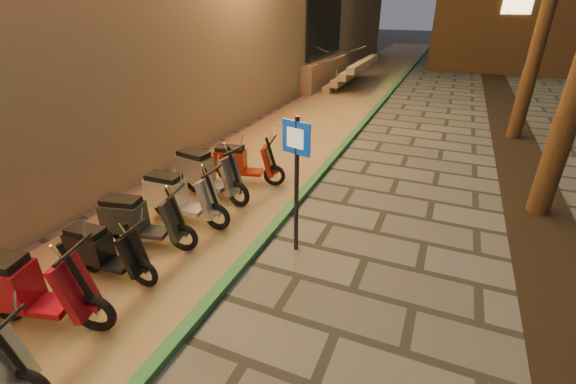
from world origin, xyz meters
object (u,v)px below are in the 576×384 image
at_px(pedestrian_sign, 296,168).
at_px(scooter_9, 178,196).
at_px(scooter_8, 138,220).
at_px(scooter_7, 102,251).
at_px(scooter_11, 241,163).
at_px(scooter_10, 205,173).
at_px(scooter_6, 24,288).

bearing_deg(pedestrian_sign, scooter_9, -164.38).
bearing_deg(scooter_9, scooter_8, -97.56).
bearing_deg(scooter_7, scooter_11, 82.37).
bearing_deg(scooter_10, scooter_11, 76.45).
height_order(scooter_8, scooter_10, scooter_10).
xyz_separation_m(scooter_10, scooter_11, (0.35, 0.87, -0.05)).
bearing_deg(scooter_11, pedestrian_sign, -55.74).
bearing_deg(scooter_8, scooter_11, 71.20).
xyz_separation_m(scooter_7, scooter_10, (-0.10, 2.82, 0.09)).
distance_m(pedestrian_sign, scooter_7, 3.10).
relative_size(scooter_10, scooter_11, 1.12).
relative_size(scooter_8, scooter_9, 0.96).
bearing_deg(scooter_7, pedestrian_sign, 33.04).
height_order(scooter_8, scooter_9, scooter_9).
distance_m(scooter_7, scooter_9, 1.76).
bearing_deg(pedestrian_sign, scooter_6, -115.15).
xyz_separation_m(scooter_6, scooter_11, (0.37, 4.77, -0.07)).
bearing_deg(scooter_10, scooter_6, -81.66).
relative_size(scooter_6, scooter_7, 1.25).
relative_size(scooter_7, scooter_10, 0.83).
bearing_deg(scooter_9, scooter_11, 81.51).
xyz_separation_m(scooter_6, scooter_7, (0.11, 1.07, -0.11)).
bearing_deg(scooter_10, scooter_9, -75.19).
height_order(pedestrian_sign, scooter_6, pedestrian_sign).
relative_size(scooter_7, scooter_8, 0.90).
distance_m(scooter_8, scooter_9, 0.93).
relative_size(scooter_9, scooter_10, 0.95).
xyz_separation_m(pedestrian_sign, scooter_7, (-2.35, -1.75, -1.02)).
bearing_deg(scooter_6, scooter_11, 71.26).
xyz_separation_m(scooter_7, scooter_9, (0.02, 1.76, 0.07)).
bearing_deg(scooter_6, scooter_8, 74.73).
distance_m(scooter_6, scooter_9, 2.84).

